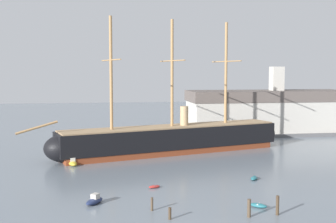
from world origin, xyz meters
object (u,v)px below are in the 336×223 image
Objects in this scene: motorboat_alongside_bow at (73,163)px; mooring_piling_midwater at (170,213)px; tall_ship at (172,139)px; dinghy_mid_right at (254,178)px; dinghy_near_centre at (154,187)px; dinghy_foreground_right at (258,205)px; motorboat_foreground_left at (94,200)px; mooring_piling_right_pair at (278,205)px; dockside_warehouse_right at (267,112)px; motorboat_distant_centre at (145,137)px; mooring_piling_nearest at (249,208)px; mooring_piling_left_pair at (152,204)px.

mooring_piling_midwater is (12.79, -31.48, 0.19)m from motorboat_alongside_bow.
dinghy_mid_right is (9.03, -24.51, -2.74)m from tall_ship.
dinghy_near_centre is at bearing -104.71° from tall_ship.
tall_ship is 24.13× the size of dinghy_foreground_right.
mooring_piling_right_pair is at bearing -19.97° from motorboat_foreground_left.
mooring_piling_midwater reaches higher than motorboat_foreground_left.
dockside_warehouse_right is (37.66, 65.45, 5.21)m from mooring_piling_midwater.
mooring_piling_right_pair is (-3.23, -16.74, 0.90)m from dinghy_mid_right.
dockside_warehouse_right is (34.18, 4.69, 5.45)m from motorboat_distant_centre.
dinghy_near_centre is 0.79× the size of dinghy_mid_right.
dinghy_near_centre is 19.23m from mooring_piling_right_pair.
mooring_piling_nearest is 11.66m from mooring_piling_left_pair.
mooring_piling_left_pair is (-1.58, -10.29, 0.60)m from dinghy_near_centre.
dinghy_mid_right is (16.13, 2.51, 0.06)m from dinghy_near_centre.
dinghy_near_centre is 0.52× the size of motorboat_alongside_bow.
dockside_warehouse_right is at bearing 60.09° from mooring_piling_midwater.
mooring_piling_nearest is at bearing -4.27° from mooring_piling_midwater.
mooring_piling_right_pair is (14.48, -3.94, 0.36)m from mooring_piling_left_pair.
dockside_warehouse_right reaches higher than dinghy_foreground_right.
dinghy_foreground_right is 1.67× the size of mooring_piling_midwater.
mooring_piling_nearest is at bearing -111.89° from dinghy_mid_right.
motorboat_alongside_bow is at bearing 99.80° from motorboat_foreground_left.
tall_ship is at bearing 96.90° from dinghy_foreground_right.
tall_ship is 15.34× the size of motorboat_alongside_bow.
tall_ship is at bearing -79.93° from motorboat_distant_centre.
motorboat_distant_centre is 0.07× the size of dockside_warehouse_right.
dockside_warehouse_right is at bearing 7.81° from motorboat_distant_centre.
mooring_piling_nearest is (9.32, -14.45, 0.86)m from dinghy_near_centre.
motorboat_distant_centre is 1.54× the size of mooring_piling_nearest.
tall_ship is 23.96× the size of mooring_piling_right_pair.
mooring_piling_right_pair is (3.59, 0.22, 0.09)m from mooring_piling_nearest.
mooring_piling_right_pair is at bearing -51.27° from motorboat_alongside_bow.
dinghy_foreground_right is 1.08× the size of mooring_piling_nearest.
motorboat_foreground_left is 2.02× the size of mooring_piling_left_pair.
tall_ship reaches higher than motorboat_distant_centre.
mooring_piling_midwater is at bearing -167.26° from dinghy_foreground_right.
mooring_piling_right_pair reaches higher than mooring_piling_nearest.
motorboat_alongside_bow is at bearing -119.05° from motorboat_distant_centre.
dinghy_foreground_right is at bearing 110.92° from mooring_piling_right_pair.
dockside_warehouse_right reaches higher than mooring_piling_right_pair.
dinghy_near_centre is at bearing 136.47° from dinghy_foreground_right.
mooring_piling_left_pair is 0.03× the size of dockside_warehouse_right.
dinghy_near_centre is 1.38× the size of mooring_piling_midwater.
mooring_piling_nearest reaches higher than dinghy_foreground_right.
motorboat_alongside_bow is 0.08× the size of dockside_warehouse_right.
tall_ship reaches higher than mooring_piling_left_pair.
mooring_piling_left_pair reaches higher than dinghy_foreground_right.
dinghy_mid_right is 46.23m from motorboat_distant_centre.
mooring_piling_left_pair is (-13.29, 0.84, 0.55)m from dinghy_foreground_right.
motorboat_alongside_bow is 61.06m from dockside_warehouse_right.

